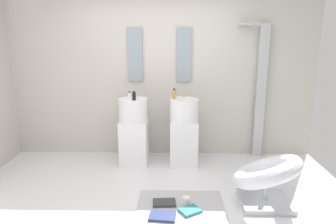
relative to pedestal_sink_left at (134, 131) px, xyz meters
name	(u,v)px	position (x,y,z in m)	size (l,w,h in m)	color
ground_plane	(154,206)	(0.37, -1.19, -0.52)	(4.80, 3.60, 0.04)	silver
rear_partition	(160,73)	(0.37, 0.46, 0.80)	(4.80, 0.10, 2.60)	beige
pedestal_sink_left	(134,131)	(0.00, 0.00, 0.00)	(0.42, 0.42, 1.09)	white
pedestal_sink_right	(184,131)	(0.74, 0.00, 0.00)	(0.42, 0.42, 1.09)	white
vanity_mirror_left	(135,55)	(0.00, 0.39, 1.08)	(0.22, 0.03, 0.80)	#8C9EA8
vanity_mirror_right	(184,55)	(0.74, 0.39, 1.08)	(0.22, 0.03, 0.80)	#8C9EA8
shower_column	(260,89)	(1.91, 0.34, 0.58)	(0.49, 0.24, 2.05)	#B7BABF
lounge_chair	(267,176)	(1.63, -1.14, -0.15)	(1.10, 1.10, 0.65)	#B7BABF
area_rug	(181,208)	(0.67, -1.26, -0.50)	(0.98, 0.78, 0.01)	#B2B2B7
magazine_charcoal	(164,203)	(0.49, -1.18, -0.48)	(0.26, 0.17, 0.03)	#38383D
magazine_navy	(162,216)	(0.48, -1.45, -0.48)	(0.27, 0.19, 0.03)	navy
magazine_teal	(190,211)	(0.77, -1.34, -0.48)	(0.21, 0.17, 0.03)	teal
coffee_mug	(186,200)	(0.73, -1.18, -0.45)	(0.09, 0.09, 0.08)	white
soap_bottle_black	(134,96)	(0.03, -0.09, 0.54)	(0.05, 0.05, 0.13)	black
soap_bottle_amber	(174,94)	(0.59, 0.00, 0.55)	(0.05, 0.05, 0.15)	#C68C38
soap_bottle_white	(130,96)	(-0.03, -0.13, 0.54)	(0.04, 0.04, 0.13)	white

